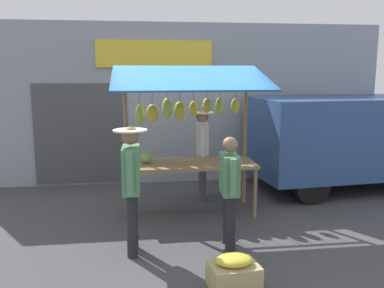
# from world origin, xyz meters

# --- Properties ---
(ground_plane) EXTENTS (40.00, 40.00, 0.00)m
(ground_plane) POSITION_xyz_m (0.00, 0.00, 0.00)
(ground_plane) COLOR #424244
(street_backdrop) EXTENTS (9.00, 0.30, 3.40)m
(street_backdrop) POSITION_xyz_m (0.05, -2.20, 1.70)
(street_backdrop) COLOR #8C939E
(street_backdrop) RESTS_ON ground
(market_stall) EXTENTS (2.50, 1.46, 2.50)m
(market_stall) POSITION_xyz_m (0.03, -0.07, 1.56)
(market_stall) COLOR olive
(market_stall) RESTS_ON ground
(vendor_with_sunhat) EXTENTS (0.44, 0.71, 1.69)m
(vendor_with_sunhat) POSITION_xyz_m (-0.34, -0.75, 1.00)
(vendor_with_sunhat) COLOR #4C4C51
(vendor_with_sunhat) RESTS_ON ground
(shopper_with_shopping_bag) EXTENTS (0.24, 0.67, 1.54)m
(shopper_with_shopping_bag) POSITION_xyz_m (-0.35, 1.48, 0.88)
(shopper_with_shopping_bag) COLOR #232328
(shopper_with_shopping_bag) RESTS_ON ground
(shopper_in_grey_tee) EXTENTS (0.44, 0.72, 1.71)m
(shopper_in_grey_tee) POSITION_xyz_m (0.96, 1.50, 1.02)
(shopper_in_grey_tee) COLOR #232328
(shopper_in_grey_tee) RESTS_ON ground
(parked_van) EXTENTS (4.55, 2.26, 1.88)m
(parked_van) POSITION_xyz_m (-3.53, -1.13, 1.12)
(parked_van) COLOR #2D4C84
(parked_van) RESTS_ON ground
(produce_crate_near) EXTENTS (0.59, 0.48, 0.40)m
(produce_crate_near) POSITION_xyz_m (-0.16, 2.61, 0.18)
(produce_crate_near) COLOR tan
(produce_crate_near) RESTS_ON ground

